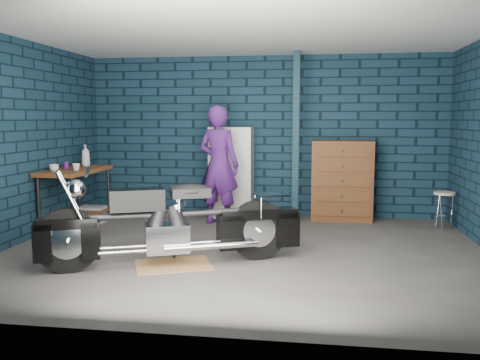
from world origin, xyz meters
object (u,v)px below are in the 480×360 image
object	(u,v)px
motorcycle	(172,217)
shop_stool	(444,211)
workbench	(76,199)
tool_chest	(342,181)
person	(219,165)
storage_bin	(93,214)
locker	(232,172)

from	to	relation	value
motorcycle	shop_stool	xyz separation A→B (m)	(3.50, 2.43, -0.27)
workbench	tool_chest	size ratio (longest dim) A/B	1.08
person	storage_bin	world-z (taller)	person
storage_bin	shop_stool	bearing A→B (deg)	2.96
workbench	tool_chest	distance (m)	4.17
motorcycle	shop_stool	bearing A→B (deg)	12.18
motorcycle	tool_chest	world-z (taller)	tool_chest
person	shop_stool	world-z (taller)	person
tool_chest	workbench	bearing A→B (deg)	-162.31
storage_bin	shop_stool	distance (m)	5.45
tool_chest	shop_stool	xyz separation A→B (m)	(1.49, -0.48, -0.37)
locker	motorcycle	bearing A→B (deg)	-93.81
motorcycle	locker	world-z (taller)	locker
workbench	motorcycle	world-z (taller)	motorcycle
workbench	motorcycle	size ratio (longest dim) A/B	0.56
tool_chest	locker	bearing A→B (deg)	180.00
person	locker	bearing A→B (deg)	-81.89
locker	shop_stool	world-z (taller)	locker
shop_stool	locker	bearing A→B (deg)	171.65
person	storage_bin	distance (m)	2.19
person	shop_stool	bearing A→B (deg)	-160.07
tool_chest	motorcycle	bearing A→B (deg)	-124.58
motorcycle	person	world-z (taller)	person
workbench	locker	size ratio (longest dim) A/B	0.93
locker	shop_stool	bearing A→B (deg)	-8.35
shop_stool	person	bearing A→B (deg)	-178.18
locker	person	bearing A→B (deg)	-100.00
storage_bin	locker	xyz separation A→B (m)	(2.14, 0.77, 0.63)
person	locker	world-z (taller)	person
workbench	shop_stool	world-z (taller)	workbench
storage_bin	motorcycle	bearing A→B (deg)	-47.90
locker	workbench	bearing A→B (deg)	-149.56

